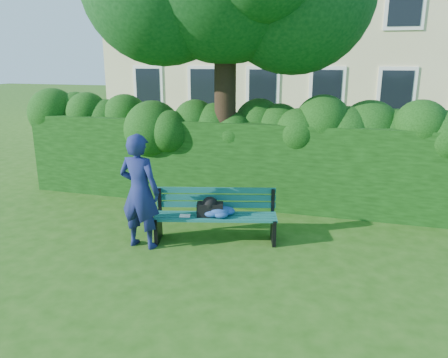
% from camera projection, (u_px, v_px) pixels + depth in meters
% --- Properties ---
extents(ground, '(80.00, 80.00, 0.00)m').
position_uv_depth(ground, '(214.00, 240.00, 7.66)').
color(ground, '#214E10').
rests_on(ground, ground).
extents(hedge, '(10.00, 1.00, 1.80)m').
position_uv_depth(hedge, '(245.00, 162.00, 9.46)').
color(hedge, black).
rests_on(hedge, ground).
extents(park_bench, '(2.16, 1.07, 0.89)m').
position_uv_depth(park_bench, '(215.00, 213.00, 7.53)').
color(park_bench, '#104D50').
rests_on(park_bench, ground).
extents(man_reading, '(0.74, 0.52, 1.93)m').
position_uv_depth(man_reading, '(140.00, 192.00, 7.16)').
color(man_reading, navy).
rests_on(man_reading, ground).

